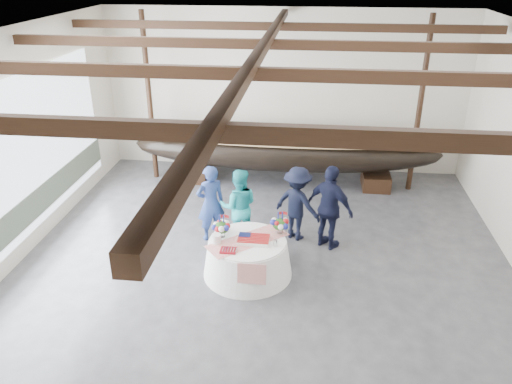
# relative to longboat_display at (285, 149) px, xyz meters

# --- Properties ---
(floor) EXTENTS (10.00, 12.00, 0.01)m
(floor) POSITION_rel_longboat_display_xyz_m (-0.14, -4.85, -0.99)
(floor) COLOR #3D3D42
(floor) RESTS_ON ground
(wall_back) EXTENTS (10.00, 0.02, 4.50)m
(wall_back) POSITION_rel_longboat_display_xyz_m (-0.14, 1.15, 1.26)
(wall_back) COLOR silver
(wall_back) RESTS_ON ground
(ceiling) EXTENTS (10.00, 12.00, 0.01)m
(ceiling) POSITION_rel_longboat_display_xyz_m (-0.14, -4.85, 3.51)
(ceiling) COLOR white
(ceiling) RESTS_ON wall_back
(pavilion_structure) EXTENTS (9.80, 11.76, 4.50)m
(pavilion_structure) POSITION_rel_longboat_display_xyz_m (-0.14, -4.02, 3.01)
(pavilion_structure) COLOR black
(pavilion_structure) RESTS_ON ground
(open_bay) EXTENTS (0.03, 7.00, 3.20)m
(open_bay) POSITION_rel_longboat_display_xyz_m (-5.08, -3.85, 0.84)
(open_bay) COLOR silver
(open_bay) RESTS_ON ground
(longboat_display) EXTENTS (8.27, 1.65, 1.55)m
(longboat_display) POSITION_rel_longboat_display_xyz_m (0.00, 0.00, 0.00)
(longboat_display) COLOR black
(longboat_display) RESTS_ON ground
(banquet_table) EXTENTS (1.75, 1.75, 0.75)m
(banquet_table) POSITION_rel_longboat_display_xyz_m (-0.42, -4.44, -0.62)
(banquet_table) COLOR white
(banquet_table) RESTS_ON ground
(tabletop_items) EXTENTS (1.59, 1.46, 0.40)m
(tabletop_items) POSITION_rel_longboat_display_xyz_m (-0.44, -4.29, -0.09)
(tabletop_items) COLOR red
(tabletop_items) RESTS_ON banquet_table
(guest_woman_blue) EXTENTS (0.76, 0.68, 1.73)m
(guest_woman_blue) POSITION_rel_longboat_display_xyz_m (-1.39, -3.17, -0.12)
(guest_woman_blue) COLOR navy
(guest_woman_blue) RESTS_ON ground
(guest_woman_teal) EXTENTS (0.90, 0.75, 1.70)m
(guest_woman_teal) POSITION_rel_longboat_display_xyz_m (-0.77, -3.23, -0.14)
(guest_woman_teal) COLOR #21A6AC
(guest_woman_teal) RESTS_ON ground
(guest_man_left) EXTENTS (1.25, 1.07, 1.68)m
(guest_man_left) POSITION_rel_longboat_display_xyz_m (0.47, -2.92, -0.15)
(guest_man_left) COLOR black
(guest_man_left) RESTS_ON ground
(guest_man_right) EXTENTS (1.15, 1.01, 1.87)m
(guest_man_right) POSITION_rel_longboat_display_xyz_m (1.16, -3.23, -0.06)
(guest_man_right) COLOR black
(guest_man_right) RESTS_ON ground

